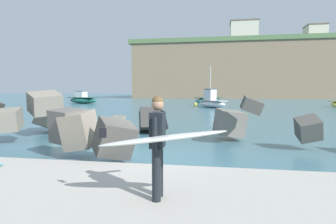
{
  "coord_description": "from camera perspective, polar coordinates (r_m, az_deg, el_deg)",
  "views": [
    {
      "loc": [
        2.22,
        -8.7,
        2.09
      ],
      "look_at": [
        0.61,
        0.5,
        1.4
      ],
      "focal_mm": 30.27,
      "sensor_mm": 36.0,
      "label": 1
    }
  ],
  "objects": [
    {
      "name": "ground_plane",
      "position": [
        9.22,
        -4.34,
        -8.89
      ],
      "size": [
        400.0,
        400.0,
        0.0
      ],
      "primitive_type": "plane",
      "color": "#42707F"
    },
    {
      "name": "walkway_path",
      "position": [
        5.57,
        -15.0,
        -16.68
      ],
      "size": [
        48.0,
        4.4,
        0.24
      ],
      "primitive_type": "cube",
      "color": "#B2ADA3",
      "rests_on": "ground"
    },
    {
      "name": "breakwater_jetty",
      "position": [
        10.82,
        -4.94,
        -1.27
      ],
      "size": [
        29.57,
        7.6,
        2.69
      ],
      "color": "#605B56",
      "rests_on": "ground"
    },
    {
      "name": "surfer_with_board",
      "position": [
        4.74,
        -1.94,
        -5.69
      ],
      "size": [
        2.1,
        1.17,
        1.78
      ],
      "color": "black",
      "rests_on": "walkway_path"
    },
    {
      "name": "boat_near_left",
      "position": [
        49.61,
        -16.78,
        2.45
      ],
      "size": [
        6.13,
        3.84,
        2.09
      ],
      "color": "#1E6656",
      "rests_on": "ground"
    },
    {
      "name": "boat_near_centre",
      "position": [
        35.93,
        8.72,
        2.02
      ],
      "size": [
        4.25,
        4.74,
        2.37
      ],
      "color": "white",
      "rests_on": "ground"
    },
    {
      "name": "boat_near_right",
      "position": [
        46.31,
        8.16,
        2.33
      ],
      "size": [
        5.01,
        4.95,
        6.19
      ],
      "color": "#1E6656",
      "rests_on": "ground"
    },
    {
      "name": "mooring_buoy_inner",
      "position": [
        40.16,
        5.55,
        1.56
      ],
      "size": [
        0.44,
        0.44,
        0.44
      ],
      "color": "yellow",
      "rests_on": "ground"
    },
    {
      "name": "headland_bluff",
      "position": [
        98.58,
        22.49,
        7.51
      ],
      "size": [
        91.9,
        38.31,
        16.46
      ],
      "color": "#847056",
      "rests_on": "ground"
    },
    {
      "name": "station_building_west",
      "position": [
        88.13,
        15.01,
        15.39
      ],
      "size": [
        7.94,
        6.06,
        5.71
      ],
      "color": "beige",
      "rests_on": "headland_bluff"
    },
    {
      "name": "station_building_central",
      "position": [
        92.27,
        27.53,
        14.01
      ],
      "size": [
        5.34,
        5.99,
        4.0
      ],
      "color": "beige",
      "rests_on": "headland_bluff"
    }
  ]
}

